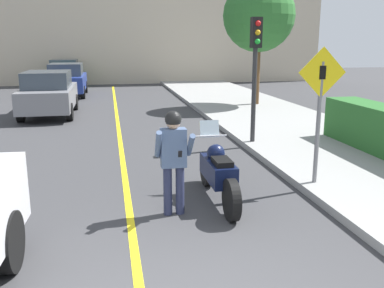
% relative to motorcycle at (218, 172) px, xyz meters
% --- Properties ---
extents(road_center_line, '(0.12, 36.00, 0.01)m').
position_rel_motorcycle_xyz_m(road_center_line, '(-1.56, 2.77, -0.52)').
color(road_center_line, yellow).
rests_on(road_center_line, ground).
extents(building_backdrop, '(28.00, 1.20, 9.91)m').
position_rel_motorcycle_xyz_m(building_backdrop, '(-0.96, 22.77, 4.44)').
color(building_backdrop, beige).
rests_on(building_backdrop, ground).
extents(motorcycle, '(0.62, 2.40, 1.32)m').
position_rel_motorcycle_xyz_m(motorcycle, '(0.00, 0.00, 0.00)').
color(motorcycle, black).
rests_on(motorcycle, ground).
extents(person_biker, '(0.59, 0.47, 1.70)m').
position_rel_motorcycle_xyz_m(person_biker, '(-0.84, -0.46, 0.52)').
color(person_biker, '#282D4C').
rests_on(person_biker, ground).
extents(crossing_sign, '(0.91, 0.08, 2.51)m').
position_rel_motorcycle_xyz_m(crossing_sign, '(1.95, 0.22, 1.14)').
color(crossing_sign, slate).
rests_on(crossing_sign, sidewalk_curb).
extents(traffic_light, '(0.26, 0.30, 3.20)m').
position_rel_motorcycle_xyz_m(traffic_light, '(1.91, 3.71, 1.87)').
color(traffic_light, '#2D2D30').
rests_on(traffic_light, sidewalk_curb).
extents(street_tree, '(2.96, 2.96, 5.14)m').
position_rel_motorcycle_xyz_m(street_tree, '(4.39, 10.54, 3.27)').
color(street_tree, brown).
rests_on(street_tree, sidewalk_curb).
extents(parked_car_grey, '(1.88, 4.20, 1.68)m').
position_rel_motorcycle_xyz_m(parked_car_grey, '(-4.05, 9.93, 0.34)').
color(parked_car_grey, black).
rests_on(parked_car_grey, ground).
extents(parked_car_blue, '(1.88, 4.20, 1.68)m').
position_rel_motorcycle_xyz_m(parked_car_blue, '(-3.92, 16.13, 0.34)').
color(parked_car_blue, black).
rests_on(parked_car_blue, ground).
extents(parked_car_green, '(1.88, 4.20, 1.68)m').
position_rel_motorcycle_xyz_m(parked_car_green, '(-4.51, 21.66, 0.34)').
color(parked_car_green, black).
rests_on(parked_car_green, ground).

